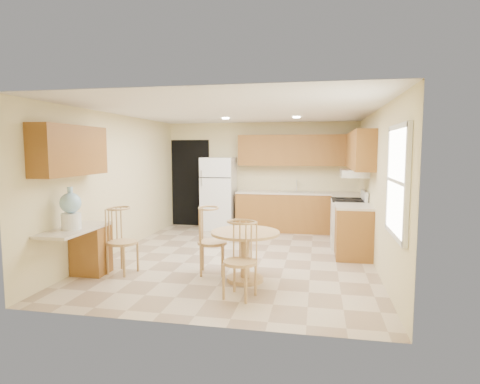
% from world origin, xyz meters
% --- Properties ---
extents(floor, '(5.50, 5.50, 0.00)m').
position_xyz_m(floor, '(0.00, 0.00, 0.00)').
color(floor, tan).
rests_on(floor, ground).
extents(ceiling, '(4.50, 5.50, 0.02)m').
position_xyz_m(ceiling, '(0.00, 0.00, 2.50)').
color(ceiling, white).
rests_on(ceiling, wall_back).
extents(wall_back, '(4.50, 0.02, 2.50)m').
position_xyz_m(wall_back, '(0.00, 2.75, 1.25)').
color(wall_back, beige).
rests_on(wall_back, floor).
extents(wall_front, '(4.50, 0.02, 2.50)m').
position_xyz_m(wall_front, '(0.00, -2.75, 1.25)').
color(wall_front, beige).
rests_on(wall_front, floor).
extents(wall_left, '(0.02, 5.50, 2.50)m').
position_xyz_m(wall_left, '(-2.25, 0.00, 1.25)').
color(wall_left, beige).
rests_on(wall_left, floor).
extents(wall_right, '(0.02, 5.50, 2.50)m').
position_xyz_m(wall_right, '(2.25, 0.00, 1.25)').
color(wall_right, beige).
rests_on(wall_right, floor).
extents(doorway, '(0.90, 0.02, 2.10)m').
position_xyz_m(doorway, '(-1.75, 2.73, 1.05)').
color(doorway, black).
rests_on(doorway, floor).
extents(base_cab_back, '(2.75, 0.60, 0.87)m').
position_xyz_m(base_cab_back, '(0.88, 2.45, 0.43)').
color(base_cab_back, '#955F26').
rests_on(base_cab_back, floor).
extents(counter_back, '(2.75, 0.63, 0.04)m').
position_xyz_m(counter_back, '(0.88, 2.45, 0.89)').
color(counter_back, beige).
rests_on(counter_back, base_cab_back).
extents(base_cab_right_a, '(0.60, 0.59, 0.87)m').
position_xyz_m(base_cab_right_a, '(1.95, 1.85, 0.43)').
color(base_cab_right_a, '#955F26').
rests_on(base_cab_right_a, floor).
extents(counter_right_a, '(0.63, 0.59, 0.04)m').
position_xyz_m(counter_right_a, '(1.95, 1.85, 0.89)').
color(counter_right_a, beige).
rests_on(counter_right_a, base_cab_right_a).
extents(base_cab_right_b, '(0.60, 0.80, 0.87)m').
position_xyz_m(base_cab_right_b, '(1.95, 0.40, 0.43)').
color(base_cab_right_b, '#955F26').
rests_on(base_cab_right_b, floor).
extents(counter_right_b, '(0.63, 0.80, 0.04)m').
position_xyz_m(counter_right_b, '(1.95, 0.40, 0.89)').
color(counter_right_b, beige).
rests_on(counter_right_b, base_cab_right_b).
extents(upper_cab_back, '(2.75, 0.33, 0.70)m').
position_xyz_m(upper_cab_back, '(0.88, 2.58, 1.85)').
color(upper_cab_back, '#955F26').
rests_on(upper_cab_back, wall_back).
extents(upper_cab_right, '(0.33, 2.42, 0.70)m').
position_xyz_m(upper_cab_right, '(2.08, 1.21, 1.85)').
color(upper_cab_right, '#955F26').
rests_on(upper_cab_right, wall_right).
extents(upper_cab_left, '(0.33, 1.40, 0.70)m').
position_xyz_m(upper_cab_left, '(-2.08, -1.60, 1.85)').
color(upper_cab_left, '#955F26').
rests_on(upper_cab_left, wall_left).
extents(sink, '(0.78, 0.44, 0.01)m').
position_xyz_m(sink, '(0.85, 2.45, 0.91)').
color(sink, silver).
rests_on(sink, counter_back).
extents(range_hood, '(0.50, 0.76, 0.14)m').
position_xyz_m(range_hood, '(2.00, 1.18, 1.42)').
color(range_hood, silver).
rests_on(range_hood, upper_cab_right).
extents(desk_pedestal, '(0.48, 0.42, 0.72)m').
position_xyz_m(desk_pedestal, '(-2.00, -1.32, 0.36)').
color(desk_pedestal, '#955F26').
rests_on(desk_pedestal, floor).
extents(desk_top, '(0.50, 1.20, 0.04)m').
position_xyz_m(desk_top, '(-2.00, -1.70, 0.75)').
color(desk_top, beige).
rests_on(desk_top, desk_pedestal).
extents(window, '(0.06, 1.12, 1.30)m').
position_xyz_m(window, '(2.23, -1.85, 1.50)').
color(window, white).
rests_on(window, wall_right).
extents(can_light_a, '(0.14, 0.14, 0.02)m').
position_xyz_m(can_light_a, '(-0.50, 1.20, 2.48)').
color(can_light_a, white).
rests_on(can_light_a, ceiling).
extents(can_light_b, '(0.14, 0.14, 0.02)m').
position_xyz_m(can_light_b, '(0.90, 1.20, 2.48)').
color(can_light_b, white).
rests_on(can_light_b, ceiling).
extents(refrigerator, '(0.74, 0.72, 1.68)m').
position_xyz_m(refrigerator, '(-0.95, 2.40, 0.84)').
color(refrigerator, white).
rests_on(refrigerator, floor).
extents(stove, '(0.65, 0.76, 1.09)m').
position_xyz_m(stove, '(1.92, 1.18, 0.47)').
color(stove, white).
rests_on(stove, floor).
extents(dining_table, '(0.97, 0.97, 0.72)m').
position_xyz_m(dining_table, '(0.34, -1.22, 0.47)').
color(dining_table, tan).
rests_on(dining_table, floor).
extents(chair_table_a, '(0.44, 0.57, 1.00)m').
position_xyz_m(chair_table_a, '(-0.21, -1.06, 0.61)').
color(chair_table_a, tan).
rests_on(chair_table_a, floor).
extents(chair_table_b, '(0.42, 0.45, 0.96)m').
position_xyz_m(chair_table_b, '(0.39, -1.96, 0.59)').
color(chair_table_b, tan).
rests_on(chair_table_b, floor).
extents(chair_desk, '(0.44, 0.57, 0.99)m').
position_xyz_m(chair_desk, '(-1.55, -1.29, 0.60)').
color(chair_desk, tan).
rests_on(chair_desk, floor).
extents(water_crock, '(0.28, 0.28, 0.59)m').
position_xyz_m(water_crock, '(-2.00, -1.78, 1.04)').
color(water_crock, white).
rests_on(water_crock, desk_top).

